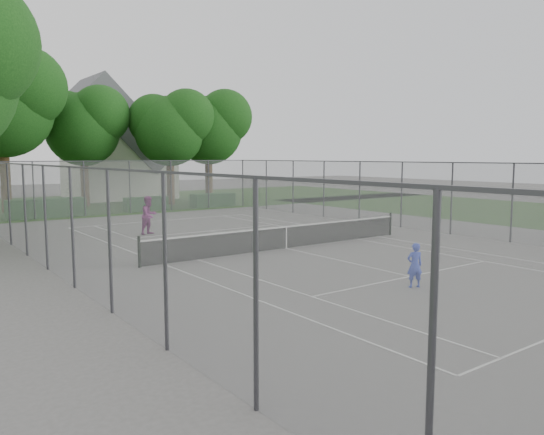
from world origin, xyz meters
TOP-DOWN VIEW (x-y plane):
  - ground at (0.00, 0.00)m, footprint 120.00×120.00m
  - grass_far at (0.00, 26.00)m, footprint 60.00×20.00m
  - court_markings at (0.00, 0.00)m, footprint 11.03×23.83m
  - tennis_net at (0.00, 0.00)m, footprint 12.87×0.10m
  - perimeter_fence at (0.00, 0.00)m, footprint 18.08×34.08m
  - tree_far_left at (-6.47, 22.38)m, footprint 7.68×7.02m
  - tree_far_midleft at (-0.72, 24.01)m, footprint 6.35×5.80m
  - tree_far_midright at (5.19, 21.41)m, footprint 6.28×5.74m
  - tree_far_right at (8.86, 21.76)m, footprint 6.47×5.91m
  - hedge_left at (-5.11, 17.94)m, footprint 4.58×1.37m
  - hedge_mid at (1.54, 18.03)m, footprint 3.04×0.87m
  - hedge_right at (6.79, 17.76)m, footprint 3.31×1.21m
  - house at (3.96, 29.53)m, footprint 8.59×6.66m
  - girl_player at (-1.02, -7.37)m, footprint 0.57×0.48m
  - woman_player at (-2.92, 7.15)m, footprint 1.11×1.00m

SIDE VIEW (x-z plane):
  - ground at x=0.00m, z-range 0.00..0.00m
  - grass_far at x=0.00m, z-range 0.00..0.00m
  - court_markings at x=0.00m, z-range 0.00..0.01m
  - hedge_mid at x=1.54m, z-range 0.00..0.95m
  - hedge_right at x=6.79m, z-range 0.00..0.99m
  - tennis_net at x=0.00m, z-range -0.04..1.06m
  - hedge_left at x=-5.11m, z-range 0.00..1.15m
  - girl_player at x=-1.02m, z-range 0.00..1.31m
  - woman_player at x=-2.92m, z-range 0.00..1.88m
  - perimeter_fence at x=0.00m, z-range 0.05..3.57m
  - house at x=3.96m, z-range -1.04..9.65m
  - tree_far_midright at x=5.19m, z-range 1.69..10.72m
  - tree_far_midleft at x=-0.72m, z-range 1.71..10.84m
  - tree_far_right at x=8.86m, z-range 1.74..11.04m
  - tree_far_left at x=-6.47m, z-range 2.07..13.11m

